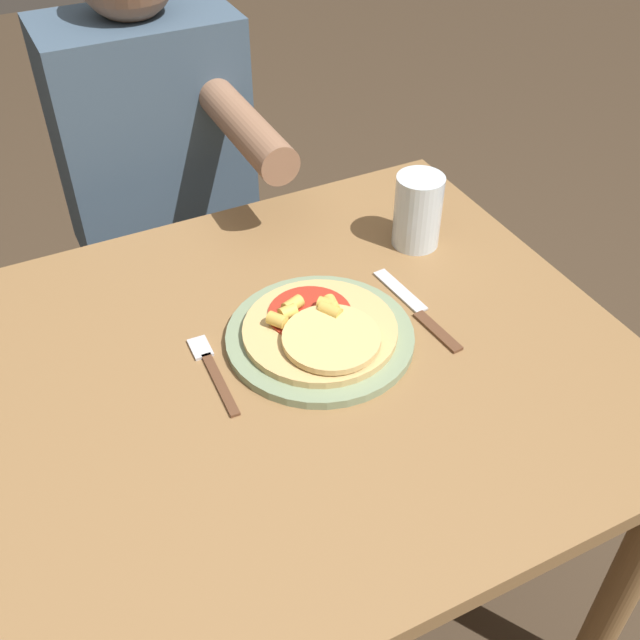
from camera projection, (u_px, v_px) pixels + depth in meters
name	position (u px, v px, depth m)	size (l,w,h in m)	color
ground_plane	(304.00, 608.00, 1.56)	(8.00, 8.00, 0.00)	#423323
dining_table	(298.00, 414.00, 1.17)	(0.96, 0.84, 0.72)	olive
plate	(320.00, 337.00, 1.11)	(0.28, 0.28, 0.01)	gray
pizza	(321.00, 329.00, 1.10)	(0.23, 0.23, 0.04)	tan
fork	(212.00, 370.00, 1.07)	(0.03, 0.18, 0.00)	brown
knife	(418.00, 310.00, 1.17)	(0.03, 0.22, 0.00)	brown
drinking_glass	(418.00, 211.00, 1.27)	(0.08, 0.08, 0.13)	silver
person_diner	(158.00, 169.00, 1.57)	(0.37, 0.52, 1.17)	#2D2D38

